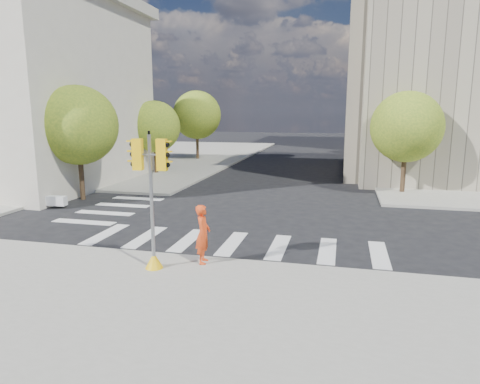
# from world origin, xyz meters

# --- Properties ---
(ground) EXTENTS (160.00, 160.00, 0.00)m
(ground) POSITION_xyz_m (0.00, 0.00, 0.00)
(ground) COLOR black
(ground) RESTS_ON ground
(sidewalk_far_left) EXTENTS (28.00, 40.00, 0.15)m
(sidewalk_far_left) POSITION_xyz_m (-20.00, 26.00, 0.07)
(sidewalk_far_left) COLOR gray
(sidewalk_far_left) RESTS_ON ground
(tree_lw_near) EXTENTS (4.40, 4.40, 6.41)m
(tree_lw_near) POSITION_xyz_m (-10.50, 4.00, 4.20)
(tree_lw_near) COLOR #382616
(tree_lw_near) RESTS_ON ground
(tree_lw_mid) EXTENTS (4.00, 4.00, 5.77)m
(tree_lw_mid) POSITION_xyz_m (-10.50, 14.00, 3.76)
(tree_lw_mid) COLOR #382616
(tree_lw_mid) RESTS_ON ground
(tree_lw_far) EXTENTS (4.80, 4.80, 6.95)m
(tree_lw_far) POSITION_xyz_m (-10.50, 24.00, 4.54)
(tree_lw_far) COLOR #382616
(tree_lw_far) RESTS_ON ground
(tree_re_near) EXTENTS (4.20, 4.20, 6.16)m
(tree_re_near) POSITION_xyz_m (7.50, 10.00, 4.05)
(tree_re_near) COLOR #382616
(tree_re_near) RESTS_ON ground
(tree_re_mid) EXTENTS (4.60, 4.60, 6.66)m
(tree_re_mid) POSITION_xyz_m (7.50, 22.00, 4.35)
(tree_re_mid) COLOR #382616
(tree_re_mid) RESTS_ON ground
(tree_re_far) EXTENTS (4.00, 4.00, 5.88)m
(tree_re_far) POSITION_xyz_m (7.50, 34.00, 3.87)
(tree_re_far) COLOR #382616
(tree_re_far) RESTS_ON ground
(lamp_near) EXTENTS (0.35, 0.18, 8.11)m
(lamp_near) POSITION_xyz_m (8.00, 14.00, 4.58)
(lamp_near) COLOR black
(lamp_near) RESTS_ON sidewalk_far_right
(lamp_far) EXTENTS (0.35, 0.18, 8.11)m
(lamp_far) POSITION_xyz_m (8.00, 28.00, 4.58)
(lamp_far) COLOR black
(lamp_far) RESTS_ON sidewalk_far_right
(traffic_signal) EXTENTS (1.07, 0.56, 4.29)m
(traffic_signal) POSITION_xyz_m (-1.74, -5.43, 1.96)
(traffic_signal) COLOR #ECB60C
(traffic_signal) RESTS_ON sidewalk_near
(photographer) EXTENTS (0.56, 0.77, 1.93)m
(photographer) POSITION_xyz_m (-0.38, -4.60, 1.11)
(photographer) COLOR red
(photographer) RESTS_ON sidewalk_near
(planter_wall) EXTENTS (6.01, 0.81, 0.50)m
(planter_wall) POSITION_xyz_m (-13.00, 1.52, 0.40)
(planter_wall) COLOR silver
(planter_wall) RESTS_ON sidewalk_left_near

